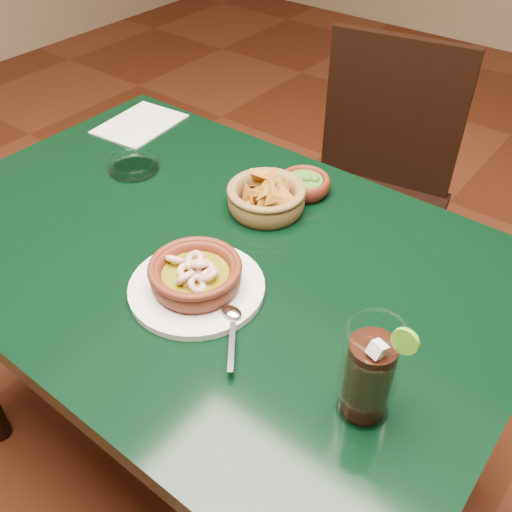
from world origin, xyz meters
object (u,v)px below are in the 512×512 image
Objects in this scene: dining_chair at (370,190)px; shrimp_plate at (196,278)px; chip_basket at (266,198)px; cola_drink at (369,372)px; dining_table at (208,283)px.

dining_chair is 0.86m from shrimp_plate.
chip_basket is 0.51m from cola_drink.
cola_drink is (0.43, -0.14, 0.18)m from dining_table.
shrimp_plate is (0.07, -0.10, 0.13)m from dining_table.
dining_table is at bearing 162.09° from cola_drink.
cola_drink reaches higher than dining_chair.
dining_chair is at bearing 95.00° from shrimp_plate.
cola_drink reaches higher than shrimp_plate.
dining_chair is 0.61m from chip_basket.
chip_basket reaches higher than shrimp_plate.
shrimp_plate is (0.07, -0.81, 0.27)m from dining_chair.
cola_drink is (0.41, -0.31, 0.05)m from chip_basket.
dining_chair is (0.00, 0.71, -0.14)m from dining_table.
chip_basket is at bearing 143.03° from cola_drink.
dining_chair is 1.00m from cola_drink.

